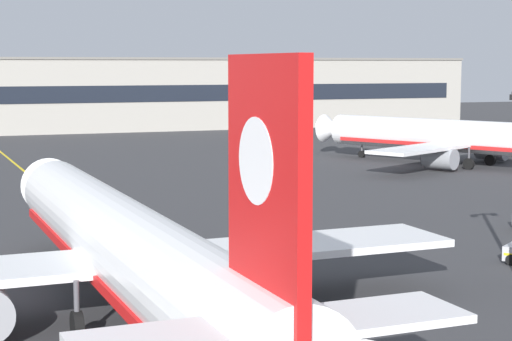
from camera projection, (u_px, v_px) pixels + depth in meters
taxiway_centreline at (101, 234)px, 59.55m from camera, size 6.56×179.90×0.01m
airliner_foreground at (127, 248)px, 38.70m from camera, size 32.16×41.49×11.65m
airliner_background at (466, 138)px, 98.68m from camera, size 29.28×36.54×11.18m
safety_cone_by_nose_gear at (91, 248)px, 53.65m from camera, size 0.44×0.44×0.55m
terminal_building at (25, 95)px, 147.56m from camera, size 162.60×12.40×12.58m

